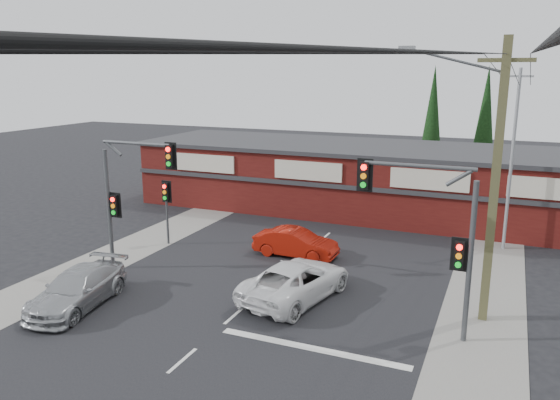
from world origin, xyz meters
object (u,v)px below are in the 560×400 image
at_px(white_suv, 296,280).
at_px(shop_building, 343,176).
at_px(red_sedan, 296,243).
at_px(utility_pole, 492,174).
at_px(silver_suv, 77,289).

relative_size(white_suv, shop_building, 0.20).
relative_size(white_suv, red_sedan, 1.32).
distance_m(white_suv, red_sedan, 5.07).
height_order(white_suv, utility_pole, utility_pole).
height_order(shop_building, utility_pole, utility_pole).
relative_size(silver_suv, shop_building, 0.18).
bearing_deg(red_sedan, shop_building, 4.81).
bearing_deg(white_suv, shop_building, -68.36).
distance_m(white_suv, shop_building, 15.17).
xyz_separation_m(silver_suv, utility_pole, (14.30, 4.90, 4.69)).
xyz_separation_m(white_suv, silver_suv, (-7.45, -4.00, -0.05)).
distance_m(red_sedan, shop_building, 10.30).
xyz_separation_m(shop_building, utility_pole, (9.36, -14.00, 3.26)).
height_order(red_sedan, utility_pole, utility_pole).
bearing_deg(shop_building, utility_pole, -56.24).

